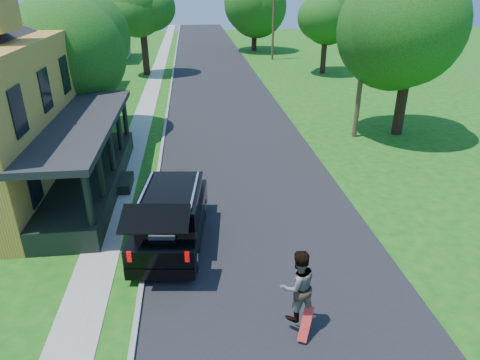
{
  "coord_description": "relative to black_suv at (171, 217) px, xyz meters",
  "views": [
    {
      "loc": [
        -2.28,
        -11.35,
        8.33
      ],
      "look_at": [
        -0.66,
        3.0,
        1.52
      ],
      "focal_mm": 32.0,
      "sensor_mm": 36.0,
      "label": 1
    }
  ],
  "objects": [
    {
      "name": "tree_right_near",
      "position": [
        12.86,
        10.2,
        4.86
      ],
      "size": [
        6.97,
        7.09,
        9.06
      ],
      "rotation": [
        0.0,
        0.0,
        -0.24
      ],
      "color": "black",
      "rests_on": "ground"
    },
    {
      "name": "utility_pole_far",
      "position": [
        10.2,
        36.5,
        3.7
      ],
      "size": [
        1.57,
        0.27,
        9.06
      ],
      "rotation": [
        0.0,
        0.0,
        -0.05
      ],
      "color": "#462C20",
      "rests_on": "ground"
    },
    {
      "name": "ground",
      "position": [
        3.2,
        -1.5,
        -0.97
      ],
      "size": [
        140.0,
        140.0,
        0.0
      ],
      "primitive_type": "plane",
      "color": "#115611",
      "rests_on": "ground"
    },
    {
      "name": "sidewalk",
      "position": [
        -2.4,
        18.5,
        -0.97
      ],
      "size": [
        1.3,
        120.0,
        0.03
      ],
      "primitive_type": "cube",
      "color": "gray",
      "rests_on": "ground"
    },
    {
      "name": "neighbor_house_far",
      "position": [
        -10.3,
        38.5,
        3.22
      ],
      "size": [
        12.78,
        12.78,
        8.3
      ],
      "color": "#A09E8D",
      "rests_on": "ground"
    },
    {
      "name": "black_suv",
      "position": [
        0.0,
        0.0,
        0.0
      ],
      "size": [
        2.64,
        5.62,
        2.53
      ],
      "rotation": [
        0.0,
        0.0,
        -0.11
      ],
      "color": "black",
      "rests_on": "ground"
    },
    {
      "name": "curb",
      "position": [
        -0.85,
        18.5,
        -0.97
      ],
      "size": [
        0.15,
        120.0,
        0.12
      ],
      "primitive_type": "cube",
      "color": "gray",
      "rests_on": "ground"
    },
    {
      "name": "tree_left_far",
      "position": [
        -3.35,
        29.43,
        5.03
      ],
      "size": [
        6.21,
        5.93,
        9.04
      ],
      "rotation": [
        0.0,
        0.0,
        0.09
      ],
      "color": "black",
      "rests_on": "ground"
    },
    {
      "name": "neighbor_house_mid",
      "position": [
        -10.3,
        22.5,
        3.22
      ],
      "size": [
        12.78,
        12.78,
        8.3
      ],
      "color": "#A09E8D",
      "rests_on": "ground"
    },
    {
      "name": "tree_right_mid",
      "position": [
        13.6,
        28.21,
        4.79
      ],
      "size": [
        6.48,
        6.32,
        8.83
      ],
      "rotation": [
        0.0,
        0.0,
        0.17
      ],
      "color": "black",
      "rests_on": "ground"
    },
    {
      "name": "utility_pole_near",
      "position": [
        10.2,
        9.92,
        4.22
      ],
      "size": [
        1.67,
        0.32,
        10.08
      ],
      "rotation": [
        0.0,
        0.0,
        0.12
      ],
      "color": "#462C20",
      "rests_on": "ground"
    },
    {
      "name": "tree_left_mid",
      "position": [
        -5.42,
        11.71,
        4.57
      ],
      "size": [
        6.5,
        6.58,
        8.62
      ],
      "rotation": [
        0.0,
        0.0,
        -0.2
      ],
      "color": "black",
      "rests_on": "ground"
    },
    {
      "name": "front_walk",
      "position": [
        -6.3,
        4.5,
        -0.97
      ],
      "size": [
        6.5,
        1.2,
        0.03
      ],
      "primitive_type": "cube",
      "color": "gray",
      "rests_on": "ground"
    },
    {
      "name": "street",
      "position": [
        3.2,
        18.5,
        -0.97
      ],
      "size": [
        8.0,
        120.0,
        0.02
      ],
      "primitive_type": "cube",
      "color": "black",
      "rests_on": "ground"
    },
    {
      "name": "skateboard",
      "position": [
        3.49,
        -4.89,
        -0.54
      ],
      "size": [
        0.53,
        0.6,
        0.75
      ],
      "rotation": [
        0.0,
        0.0,
        -0.35
      ],
      "color": "red",
      "rests_on": "ground"
    },
    {
      "name": "skateboarder",
      "position": [
        3.33,
        -4.5,
        0.39
      ],
      "size": [
        1.13,
        0.98,
        2.0
      ],
      "rotation": [
        0.0,
        0.0,
        3.4
      ],
      "color": "black",
      "rests_on": "ground"
    }
  ]
}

